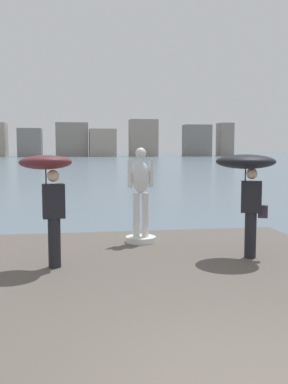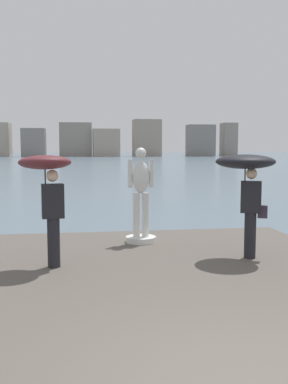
# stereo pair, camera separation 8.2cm
# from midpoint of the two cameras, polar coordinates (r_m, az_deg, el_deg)

# --- Properties ---
(ground_plane) EXTENTS (400.00, 400.00, 0.00)m
(ground_plane) POSITION_cam_midpoint_polar(r_m,az_deg,el_deg) (43.58, -6.45, 2.33)
(ground_plane) COLOR slate
(pier) EXTENTS (7.24, 10.63, 0.40)m
(pier) POSITION_cam_midpoint_polar(r_m,az_deg,el_deg) (6.41, 5.46, -15.48)
(pier) COLOR #564F47
(pier) RESTS_ON ground
(statue_white_figure) EXTENTS (0.68, 0.68, 2.12)m
(statue_white_figure) POSITION_cam_midpoint_polar(r_m,az_deg,el_deg) (9.94, -0.17, -1.28)
(statue_white_figure) COLOR silver
(statue_white_figure) RESTS_ON pier
(onlooker_left) EXTENTS (1.03, 1.04, 2.02)m
(onlooker_left) POSITION_cam_midpoint_polar(r_m,az_deg,el_deg) (7.95, -11.92, 1.42)
(onlooker_left) COLOR black
(onlooker_left) RESTS_ON pier
(onlooker_right) EXTENTS (1.47, 1.47, 2.00)m
(onlooker_right) POSITION_cam_midpoint_polar(r_m,az_deg,el_deg) (8.71, 13.26, 2.33)
(onlooker_right) COLOR black
(onlooker_right) RESTS_ON pier
(distant_skyline) EXTENTS (91.95, 11.63, 10.90)m
(distant_skyline) POSITION_cam_midpoint_polar(r_m,az_deg,el_deg) (133.38, -7.26, 6.56)
(distant_skyline) COLOR gray
(distant_skyline) RESTS_ON ground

